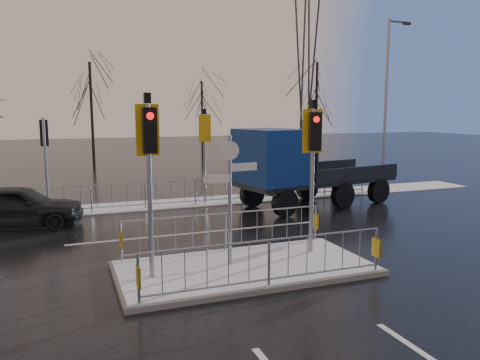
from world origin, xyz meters
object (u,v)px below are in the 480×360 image
object	(u,v)px
flatbed_truck	(290,166)
traffic_island	(244,255)
car_far_lane	(17,206)
street_lamp_right	(387,98)

from	to	relation	value
flatbed_truck	traffic_island	bearing A→B (deg)	-125.18
traffic_island	car_far_lane	xyz separation A→B (m)	(-5.38, 6.61, 0.31)
car_far_lane	street_lamp_right	size ratio (longest dim) A/B	0.51
flatbed_truck	street_lamp_right	size ratio (longest dim) A/B	0.88
street_lamp_right	car_far_lane	bearing A→B (deg)	-173.28
car_far_lane	flatbed_truck	bearing A→B (deg)	-81.08
car_far_lane	flatbed_truck	distance (m)	9.76
car_far_lane	street_lamp_right	xyz separation A→B (m)	(15.96, 1.88, 3.69)
car_far_lane	flatbed_truck	size ratio (longest dim) A/B	0.58
traffic_island	car_far_lane	distance (m)	8.53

